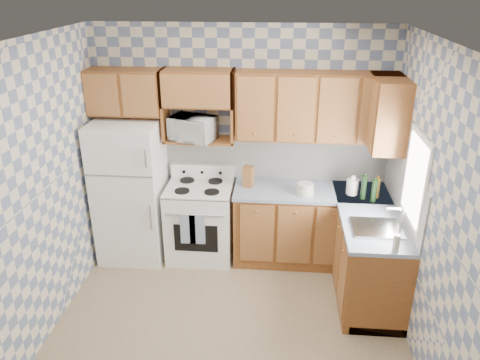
{
  "coord_description": "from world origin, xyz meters",
  "views": [
    {
      "loc": [
        0.42,
        -3.58,
        3.16
      ],
      "look_at": [
        0.05,
        0.75,
        1.25
      ],
      "focal_mm": 35.0,
      "sensor_mm": 36.0,
      "label": 1
    }
  ],
  "objects_px": {
    "stove_body": "(201,222)",
    "microwave": "(193,128)",
    "refrigerator": "(131,191)",
    "electric_kettle": "(352,187)"
  },
  "relations": [
    {
      "from": "refrigerator",
      "to": "stove_body",
      "type": "height_order",
      "value": "refrigerator"
    },
    {
      "from": "stove_body",
      "to": "microwave",
      "type": "xyz_separation_m",
      "value": [
        -0.07,
        0.1,
        1.14
      ]
    },
    {
      "from": "microwave",
      "to": "electric_kettle",
      "type": "bearing_deg",
      "value": 13.08
    },
    {
      "from": "refrigerator",
      "to": "stove_body",
      "type": "distance_m",
      "value": 0.89
    },
    {
      "from": "microwave",
      "to": "electric_kettle",
      "type": "distance_m",
      "value": 1.9
    },
    {
      "from": "refrigerator",
      "to": "microwave",
      "type": "xyz_separation_m",
      "value": [
        0.74,
        0.13,
        0.75
      ]
    },
    {
      "from": "microwave",
      "to": "refrigerator",
      "type": "bearing_deg",
      "value": -152.62
    },
    {
      "from": "microwave",
      "to": "electric_kettle",
      "type": "relative_size",
      "value": 2.88
    },
    {
      "from": "stove_body",
      "to": "microwave",
      "type": "distance_m",
      "value": 1.14
    },
    {
      "from": "stove_body",
      "to": "microwave",
      "type": "relative_size",
      "value": 1.84
    }
  ]
}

